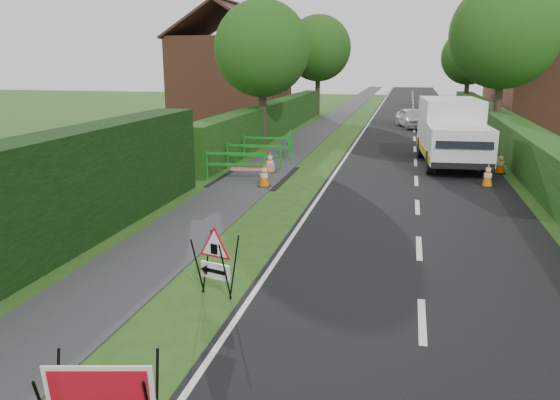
{
  "coord_description": "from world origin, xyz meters",
  "views": [
    {
      "loc": [
        2.11,
        -7.08,
        3.96
      ],
      "look_at": [
        -0.36,
        3.49,
        1.18
      ],
      "focal_mm": 35.0,
      "sensor_mm": 36.0,
      "label": 1
    }
  ],
  "objects_px": {
    "works_van": "(452,131)",
    "hatchback_car": "(412,118)",
    "triangle_sign": "(213,256)",
    "red_rect_sign": "(101,400)"
  },
  "relations": [
    {
      "from": "works_van",
      "to": "hatchback_car",
      "type": "bearing_deg",
      "value": 92.38
    },
    {
      "from": "triangle_sign",
      "to": "works_van",
      "type": "height_order",
      "value": "works_van"
    },
    {
      "from": "red_rect_sign",
      "to": "works_van",
      "type": "distance_m",
      "value": 18.13
    },
    {
      "from": "hatchback_car",
      "to": "triangle_sign",
      "type": "bearing_deg",
      "value": -112.72
    },
    {
      "from": "red_rect_sign",
      "to": "hatchback_car",
      "type": "bearing_deg",
      "value": 70.68
    },
    {
      "from": "triangle_sign",
      "to": "hatchback_car",
      "type": "height_order",
      "value": "hatchback_car"
    },
    {
      "from": "red_rect_sign",
      "to": "hatchback_car",
      "type": "relative_size",
      "value": 0.36
    },
    {
      "from": "red_rect_sign",
      "to": "hatchback_car",
      "type": "distance_m",
      "value": 30.04
    },
    {
      "from": "triangle_sign",
      "to": "works_van",
      "type": "bearing_deg",
      "value": 87.1
    },
    {
      "from": "works_van",
      "to": "hatchback_car",
      "type": "xyz_separation_m",
      "value": [
        -1.43,
        12.35,
        -0.74
      ]
    }
  ]
}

